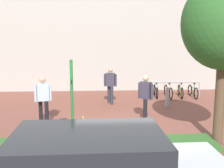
# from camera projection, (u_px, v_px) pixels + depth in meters

# --- Properties ---
(ground_plane) EXTENTS (60.00, 60.00, 0.00)m
(ground_plane) POSITION_uv_depth(u_px,v_px,m) (115.00, 128.00, 9.26)
(ground_plane) COLOR brown
(building_facade) EXTENTS (28.00, 1.20, 10.00)m
(building_facade) POSITION_uv_depth(u_px,v_px,m) (106.00, 6.00, 15.99)
(building_facade) COLOR #B2ADA3
(building_facade) RESTS_ON ground
(planter_strip) EXTENTS (7.00, 1.10, 0.16)m
(planter_strip) POSITION_uv_depth(u_px,v_px,m) (92.00, 145.00, 7.56)
(planter_strip) COLOR #336028
(planter_strip) RESTS_ON ground
(parking_sign_post) EXTENTS (0.08, 0.36, 2.48)m
(parking_sign_post) POSITION_uv_depth(u_px,v_px,m) (72.00, 92.00, 7.28)
(parking_sign_post) COLOR #2D7238
(parking_sign_post) RESTS_ON ground
(bike_at_sign) EXTENTS (1.66, 0.48, 0.86)m
(bike_at_sign) POSITION_uv_depth(u_px,v_px,m) (70.00, 136.00, 7.54)
(bike_at_sign) COLOR black
(bike_at_sign) RESTS_ON ground
(bike_rack_cluster) EXTENTS (2.65, 1.74, 0.83)m
(bike_rack_cluster) POSITION_uv_depth(u_px,v_px,m) (174.00, 91.00, 14.27)
(bike_rack_cluster) COLOR #99999E
(bike_rack_cluster) RESTS_ON ground
(bollard_steel) EXTENTS (0.16, 0.16, 0.90)m
(bollard_steel) POSITION_uv_depth(u_px,v_px,m) (167.00, 97.00, 12.18)
(bollard_steel) COLOR #ADADB2
(bollard_steel) RESTS_ON ground
(person_suited_dark) EXTENTS (0.50, 0.51, 1.72)m
(person_suited_dark) POSITION_uv_depth(u_px,v_px,m) (145.00, 95.00, 10.00)
(person_suited_dark) COLOR black
(person_suited_dark) RESTS_ON ground
(person_suited_navy) EXTENTS (0.60, 0.48, 1.72)m
(person_suited_navy) POSITION_uv_depth(u_px,v_px,m) (110.00, 83.00, 12.73)
(person_suited_navy) COLOR #2D2D38
(person_suited_navy) RESTS_ON ground
(person_shirt_blue) EXTENTS (0.59, 0.35, 1.72)m
(person_shirt_blue) POSITION_uv_depth(u_px,v_px,m) (43.00, 97.00, 9.63)
(person_shirt_blue) COLOR black
(person_shirt_blue) RESTS_ON ground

